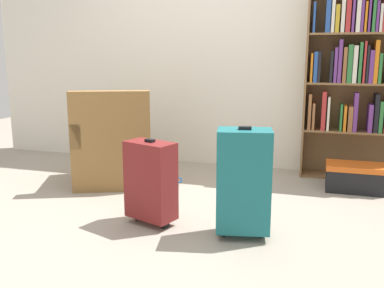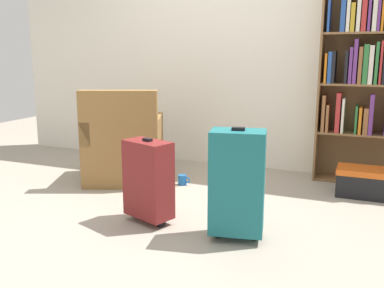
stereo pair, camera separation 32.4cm
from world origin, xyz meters
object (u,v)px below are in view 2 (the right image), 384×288
at_px(bookshelf, 383,73).
at_px(mug, 183,180).
at_px(storage_box, 367,182).
at_px(suitcase_teal, 237,182).
at_px(suitcase_dark_red, 148,179).
at_px(armchair, 124,149).

bearing_deg(bookshelf, mug, -155.88).
relative_size(storage_box, suitcase_teal, 0.66).
bearing_deg(storage_box, suitcase_teal, -121.79).
bearing_deg(suitcase_teal, suitcase_dark_red, 177.42).
xyz_separation_m(bookshelf, suitcase_teal, (-0.85, -1.72, -0.65)).
bearing_deg(armchair, suitcase_dark_red, -49.93).
bearing_deg(storage_box, suitcase_dark_red, -139.63).
height_order(bookshelf, armchair, bookshelf).
distance_m(bookshelf, storage_box, 1.01).
bearing_deg(armchair, suitcase_teal, -32.50).
relative_size(armchair, suitcase_teal, 1.20).
relative_size(armchair, mug, 7.60).
distance_m(storage_box, suitcase_teal, 1.52).
distance_m(armchair, suitcase_teal, 1.66).
xyz_separation_m(mug, suitcase_dark_red, (0.14, -0.94, 0.28)).
xyz_separation_m(armchair, mug, (0.58, 0.08, -0.27)).
distance_m(bookshelf, suitcase_teal, 2.02).
distance_m(armchair, storage_box, 2.23).
xyz_separation_m(mug, suitcase_teal, (0.82, -0.97, 0.34)).
xyz_separation_m(storage_box, suitcase_dark_red, (-1.47, -1.25, 0.20)).
distance_m(armchair, suitcase_dark_red, 1.12).
xyz_separation_m(suitcase_teal, suitcase_dark_red, (-0.67, 0.03, -0.06)).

